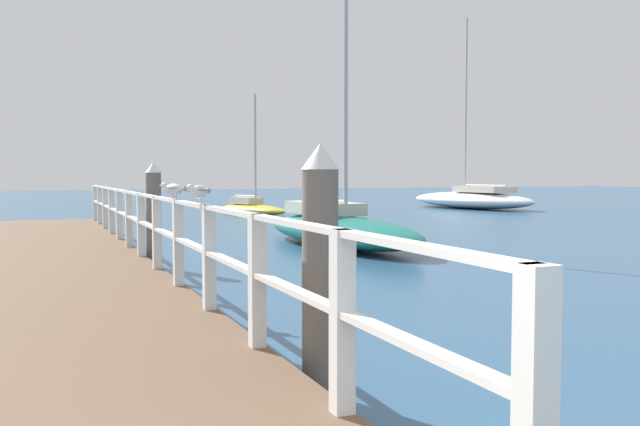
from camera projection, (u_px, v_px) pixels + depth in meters
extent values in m
cube|color=brown|center=(59.00, 271.00, 11.08)|extent=(2.78, 21.41, 0.36)
cube|color=silver|center=(535.00, 414.00, 2.41)|extent=(0.12, 0.12, 1.07)
cube|color=silver|center=(342.00, 322.00, 3.93)|extent=(0.12, 0.12, 1.07)
cube|color=silver|center=(257.00, 281.00, 5.46)|extent=(0.12, 0.12, 1.07)
cube|color=silver|center=(209.00, 258.00, 6.98)|extent=(0.12, 0.12, 1.07)
cube|color=silver|center=(178.00, 243.00, 8.50)|extent=(0.12, 0.12, 1.07)
cube|color=silver|center=(157.00, 232.00, 10.02)|extent=(0.12, 0.12, 1.07)
cube|color=silver|center=(141.00, 225.00, 11.54)|extent=(0.12, 0.12, 1.07)
cube|color=silver|center=(129.00, 219.00, 13.06)|extent=(0.12, 0.12, 1.07)
cube|color=silver|center=(119.00, 214.00, 14.58)|extent=(0.12, 0.12, 1.07)
cube|color=silver|center=(111.00, 211.00, 16.11)|extent=(0.12, 0.12, 1.07)
cube|color=silver|center=(105.00, 208.00, 17.63)|extent=(0.12, 0.12, 1.07)
cube|color=silver|center=(100.00, 205.00, 19.15)|extent=(0.12, 0.12, 1.07)
cube|color=silver|center=(95.00, 203.00, 20.67)|extent=(0.12, 0.12, 1.07)
cube|color=silver|center=(141.00, 194.00, 11.51)|extent=(0.10, 19.81, 0.04)
cube|color=silver|center=(141.00, 222.00, 11.54)|extent=(0.10, 19.81, 0.04)
cylinder|color=#6B6056|center=(320.00, 286.00, 5.23)|extent=(0.28, 0.28, 1.78)
cone|color=white|center=(320.00, 156.00, 5.17)|extent=(0.29, 0.29, 0.20)
cylinder|color=#6B6056|center=(154.00, 221.00, 12.66)|extent=(0.28, 0.28, 1.78)
cone|color=white|center=(153.00, 167.00, 12.60)|extent=(0.29, 0.29, 0.20)
ellipsoid|color=white|center=(199.00, 192.00, 7.36)|extent=(0.28, 0.30, 0.15)
sphere|color=white|center=(191.00, 188.00, 7.19)|extent=(0.09, 0.09, 0.09)
cone|color=gold|center=(187.00, 188.00, 7.13)|extent=(0.05, 0.05, 0.02)
cone|color=#939399|center=(206.00, 191.00, 7.52)|extent=(0.11, 0.11, 0.07)
ellipsoid|color=#939399|center=(199.00, 190.00, 7.36)|extent=(0.28, 0.28, 0.04)
cylinder|color=tan|center=(201.00, 201.00, 7.37)|extent=(0.01, 0.01, 0.05)
cylinder|color=tan|center=(197.00, 201.00, 7.38)|extent=(0.01, 0.01, 0.05)
ellipsoid|color=white|center=(174.00, 189.00, 8.69)|extent=(0.26, 0.31, 0.15)
sphere|color=white|center=(165.00, 186.00, 8.78)|extent=(0.09, 0.09, 0.09)
cone|color=gold|center=(161.00, 186.00, 8.82)|extent=(0.05, 0.06, 0.02)
cone|color=#939399|center=(183.00, 189.00, 8.59)|extent=(0.10, 0.10, 0.07)
ellipsoid|color=#939399|center=(174.00, 187.00, 8.68)|extent=(0.27, 0.28, 0.04)
cylinder|color=tan|center=(173.00, 197.00, 8.66)|extent=(0.01, 0.01, 0.05)
cylinder|color=tan|center=(176.00, 197.00, 8.71)|extent=(0.01, 0.01, 0.05)
ellipsoid|color=gold|center=(253.00, 209.00, 29.71)|extent=(2.61, 4.95, 0.45)
cylinder|color=#B2B2B7|center=(255.00, 149.00, 29.37)|extent=(0.10, 0.10, 4.77)
cylinder|color=#B2B2B7|center=(245.00, 196.00, 30.14)|extent=(0.52, 1.62, 0.08)
cube|color=beige|center=(246.00, 200.00, 30.13)|extent=(1.21, 1.86, 0.30)
ellipsoid|color=white|center=(470.00, 200.00, 35.28)|extent=(4.03, 8.56, 0.86)
cylinder|color=#B2B2B7|center=(466.00, 105.00, 35.36)|extent=(0.10, 0.10, 8.99)
cylinder|color=#B2B2B7|center=(485.00, 185.00, 34.35)|extent=(0.48, 2.87, 0.08)
cube|color=beige|center=(484.00, 189.00, 34.40)|extent=(2.03, 3.16, 0.30)
ellipsoid|color=#197266|center=(339.00, 231.00, 16.57)|extent=(2.45, 6.89, 0.75)
cylinder|color=#B2B2B7|center=(346.00, 50.00, 16.02)|extent=(0.10, 0.10, 7.86)
cylinder|color=#B2B2B7|center=(324.00, 200.00, 17.29)|extent=(0.22, 2.37, 0.08)
cube|color=beige|center=(324.00, 208.00, 17.27)|extent=(1.29, 2.50, 0.30)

